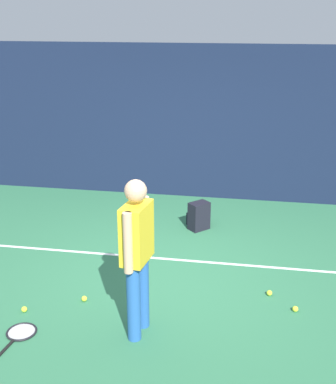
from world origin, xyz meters
TOP-DOWN VIEW (x-y plane):
  - ground_plane at (0.00, 0.00)m, footprint 12.00×12.00m
  - back_fence at (0.00, 3.00)m, footprint 10.00×0.10m
  - court_line at (0.00, 0.45)m, footprint 9.00×0.05m
  - tennis_player at (-0.04, -1.21)m, footprint 0.28×0.52m
  - tennis_racket at (-1.26, -1.47)m, footprint 0.36×0.63m
  - backpack at (0.28, 1.54)m, footprint 0.38×0.38m
  - tennis_ball_near_player at (-1.40, -1.07)m, footprint 0.07×0.07m
  - tennis_ball_by_fence at (-0.80, -0.75)m, footprint 0.07×0.07m
  - tennis_ball_mid_court at (1.62, -0.55)m, footprint 0.07×0.07m
  - tennis_ball_far_left at (1.34, -0.25)m, footprint 0.07×0.07m

SIDE VIEW (x-z plane):
  - ground_plane at x=0.00m, z-range 0.00..0.00m
  - court_line at x=0.00m, z-range 0.00..0.00m
  - tennis_racket at x=-1.26m, z-range 0.00..0.03m
  - tennis_ball_near_player at x=-1.40m, z-range 0.00..0.07m
  - tennis_ball_by_fence at x=-0.80m, z-range 0.00..0.07m
  - tennis_ball_mid_court at x=1.62m, z-range 0.00..0.07m
  - tennis_ball_far_left at x=1.34m, z-range 0.00..0.07m
  - backpack at x=0.28m, z-range -0.01..0.43m
  - tennis_player at x=-0.04m, z-range 0.12..1.82m
  - back_fence at x=0.00m, z-range 0.00..2.70m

